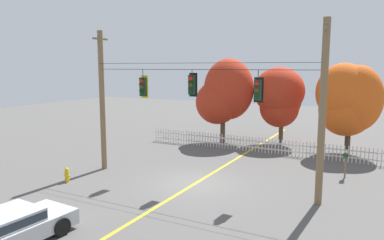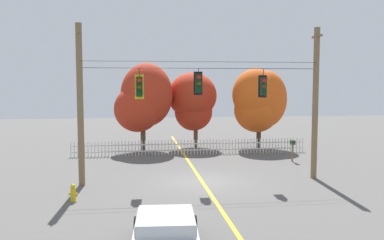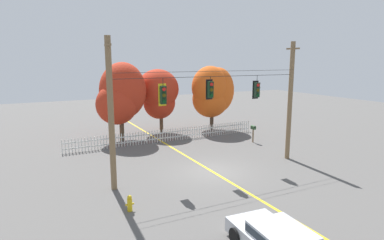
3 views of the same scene
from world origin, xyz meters
name	(u,v)px [view 3 (image 3 of 3)]	position (x,y,z in m)	size (l,w,h in m)	color
ground	(212,172)	(0.00, 0.00, 0.00)	(80.00, 80.00, 0.00)	#565451
lane_centerline_stripe	(212,171)	(0.00, 0.00, 0.00)	(0.16, 36.00, 0.01)	gold
signal_support_span	(213,106)	(0.00, 0.00, 3.92)	(12.01, 1.10, 7.71)	brown
traffic_signal_southbound_primary	(163,95)	(-3.06, 0.01, 4.74)	(0.43, 0.38, 1.49)	black
traffic_signal_eastbound_side	(210,90)	(-0.19, 0.01, 4.90)	(0.43, 0.38, 1.31)	black
traffic_signal_westbound_side	(257,90)	(3.10, 0.01, 4.75)	(0.43, 0.38, 1.45)	black
white_picket_fence	(168,135)	(0.48, 7.98, 0.52)	(16.22, 0.06, 1.03)	silver
autumn_maple_near_fence	(121,95)	(-2.70, 10.05, 3.76)	(4.25, 3.81, 6.39)	brown
autumn_maple_mid	(159,93)	(1.15, 11.50, 3.61)	(3.75, 3.65, 5.75)	brown
autumn_oak_far_east	(213,92)	(5.96, 10.14, 3.60)	(4.16, 3.42, 6.02)	#473828
fire_hydrant	(130,203)	(-5.85, -2.80, 0.36)	(0.38, 0.22, 0.74)	gold
roadside_mailbox	(253,129)	(6.47, 4.54, 1.13)	(0.25, 0.44, 1.39)	brown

